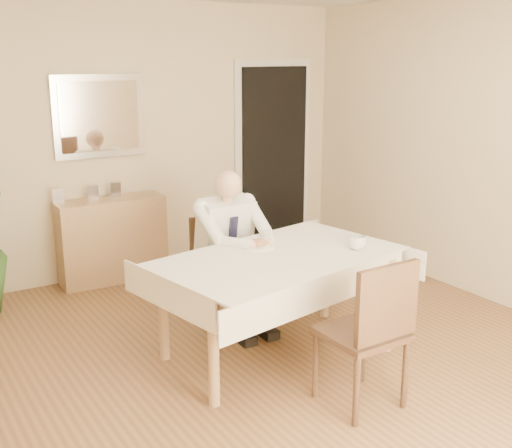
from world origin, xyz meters
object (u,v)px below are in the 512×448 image
dining_table (278,267)px  coffee_mug (357,243)px  seated_man (235,243)px  chair_far (218,261)px  sideboard (112,240)px  chair_near (372,326)px

dining_table → coffee_mug: (0.56, -0.19, 0.14)m
dining_table → seated_man: (0.00, 0.59, 0.02)m
chair_far → sideboard: (-0.45, 1.27, -0.07)m
seated_man → sideboard: size_ratio=1.25×
chair_near → seated_man: 1.51m
dining_table → coffee_mug: bearing=-28.8°
coffee_mug → sideboard: 2.57m
chair_far → coffee_mug: coffee_mug is taller
chair_far → chair_near: 1.78m
seated_man → coffee_mug: seated_man is taller
coffee_mug → chair_near: bearing=-124.5°
seated_man → sideboard: (-0.45, 1.55, -0.29)m
coffee_mug → dining_table: bearing=161.4°
coffee_mug → seated_man: bearing=125.5°
coffee_mug → sideboard: (-1.01, 2.33, -0.40)m
chair_near → coffee_mug: bearing=54.8°
chair_near → sideboard: 3.10m
chair_far → chair_near: bearing=-86.2°
chair_near → seated_man: bearing=91.8°
dining_table → chair_far: 0.90m
seated_man → sideboard: bearing=106.2°
coffee_mug → sideboard: coffee_mug is taller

